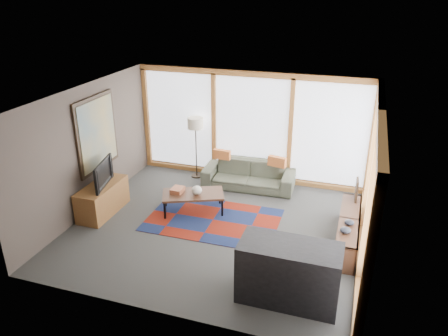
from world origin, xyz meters
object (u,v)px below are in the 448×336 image
(sofa, at_px, (249,175))
(bookshelf, at_px, (348,230))
(coffee_table, at_px, (193,202))
(tv_console, at_px, (103,199))
(bar_counter, at_px, (289,273))
(floor_lamp, at_px, (196,148))
(television, at_px, (99,174))

(sofa, bearing_deg, bookshelf, -38.47)
(coffee_table, relative_size, tv_console, 0.99)
(bookshelf, height_order, bar_counter, bar_counter)
(floor_lamp, bearing_deg, tv_console, -117.28)
(bookshelf, bearing_deg, floor_lamp, 153.18)
(television, relative_size, bar_counter, 0.62)
(coffee_table, xyz_separation_m, tv_console, (-1.75, -0.62, 0.10))
(tv_console, bearing_deg, bookshelf, 4.82)
(television, distance_m, bar_counter, 4.37)
(television, bearing_deg, coffee_table, -82.59)
(bookshelf, distance_m, television, 4.92)
(floor_lamp, distance_m, tv_console, 2.60)
(floor_lamp, bearing_deg, coffee_table, -70.87)
(bookshelf, xyz_separation_m, bar_counter, (-0.76, -1.88, 0.22))
(sofa, height_order, bookshelf, sofa)
(bar_counter, bearing_deg, television, 160.59)
(coffee_table, bearing_deg, tv_console, -160.44)
(sofa, height_order, floor_lamp, floor_lamp)
(coffee_table, distance_m, tv_console, 1.86)
(floor_lamp, bearing_deg, television, -117.01)
(coffee_table, bearing_deg, bar_counter, -41.52)
(bar_counter, bearing_deg, bookshelf, 67.90)
(bookshelf, bearing_deg, coffee_table, 176.13)
(floor_lamp, bearing_deg, bookshelf, -26.82)
(bookshelf, distance_m, bar_counter, 2.04)
(sofa, bearing_deg, floor_lamp, 170.23)
(tv_console, bearing_deg, coffee_table, 19.56)
(bar_counter, bearing_deg, floor_lamp, 128.13)
(coffee_table, xyz_separation_m, television, (-1.74, -0.64, 0.68))
(tv_console, bearing_deg, sofa, 39.73)
(sofa, bearing_deg, tv_console, -142.79)
(tv_console, relative_size, bar_counter, 0.84)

